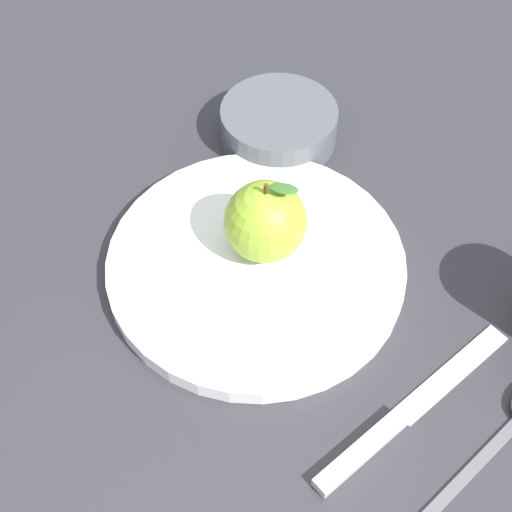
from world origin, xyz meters
name	(u,v)px	position (x,y,z in m)	size (l,w,h in m)	color
ground_plane	(274,302)	(0.00, 0.00, 0.00)	(2.40, 2.40, 0.00)	#2D2D33
dinner_plate	(256,263)	(-0.02, 0.03, 0.01)	(0.26, 0.26, 0.02)	white
apple	(265,221)	(-0.01, 0.05, 0.05)	(0.07, 0.07, 0.08)	#8CB22D
side_bowl	(279,122)	(-0.02, 0.20, 0.02)	(0.12, 0.12, 0.04)	#4C5156
knife	(398,420)	(0.11, -0.09, 0.00)	(0.15, 0.17, 0.01)	silver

